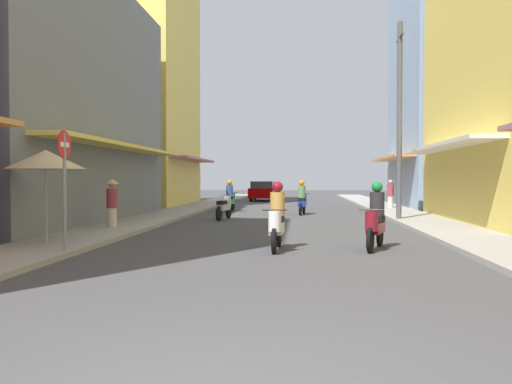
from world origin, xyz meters
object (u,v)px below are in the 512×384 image
Objects in this scene: motorbike_white at (277,219)px; pedestrian_foreground at (390,195)px; motorbike_silver at (224,207)px; motorbike_maroon at (376,219)px; vendor_umbrella at (46,160)px; street_sign_no_entry at (65,175)px; pedestrian_crossing at (112,201)px; utility_pole at (399,120)px; motorbike_blue at (302,199)px; motorbike_green at (230,197)px; parked_car at (263,191)px.

pedestrian_foreground is at bearing 72.20° from motorbike_white.
pedestrian_foreground reaches higher than motorbike_silver.
vendor_umbrella is (-7.73, -0.40, 1.38)m from motorbike_maroon.
pedestrian_foreground is 20.36m from street_sign_no_entry.
vendor_umbrella reaches higher than motorbike_white.
motorbike_white is at bearing -107.80° from pedestrian_foreground.
pedestrian_crossing is 11.00m from utility_pole.
motorbike_blue is 1.00× the size of motorbike_green.
vendor_umbrella reaches higher than pedestrian_crossing.
pedestrian_foreground is at bearing 44.05° from motorbike_silver.
motorbike_silver is 0.99× the size of motorbike_green.
motorbike_maroon is 0.75× the size of vendor_umbrella.
motorbike_maroon is 2.29m from motorbike_white.
motorbike_silver is 0.24× the size of utility_pole.
motorbike_green is at bearing -93.14° from parked_car.
vendor_umbrella is at bearing -122.92° from pedestrian_foreground.
pedestrian_crossing is 4.40m from vendor_umbrella.
motorbike_maroon is 6.95m from street_sign_no_entry.
street_sign_no_entry is (-2.12, -28.63, 0.98)m from parked_car.
motorbike_blue is 1.13× the size of pedestrian_foreground.
pedestrian_foreground is at bearing 79.48° from motorbike_maroon.
street_sign_no_entry reaches higher than motorbike_white.
street_sign_no_entry is at bearing -95.13° from motorbike_green.
street_sign_no_entry is at bearing -51.26° from vendor_umbrella.
vendor_umbrella reaches higher than motorbike_blue.
motorbike_silver is 7.59m from utility_pole.
motorbike_white is at bearing 1.29° from vendor_umbrella.
motorbike_green is 14.60m from vendor_umbrella.
pedestrian_crossing is at bearing -97.74° from parked_car.
motorbike_green is (-5.25, 13.92, 0.00)m from motorbike_maroon.
vendor_umbrella reaches higher than pedestrian_foreground.
motorbike_white is 27.27m from parked_car.
motorbike_maroon is at bearing -60.97° from motorbike_silver.
parked_car is at bearing 109.26° from utility_pole.
utility_pole reaches higher than parked_car.
motorbike_maroon is 16.45m from pedestrian_foreground.
street_sign_no_entry is (-9.66, -17.90, 0.92)m from pedestrian_foreground.
pedestrian_foreground reaches higher than motorbike_blue.
motorbike_blue is 6.30m from pedestrian_foreground.
motorbike_white is 0.68× the size of street_sign_no_entry.
parked_car is at bearing 83.34° from vendor_umbrella.
street_sign_no_entry reaches higher than parked_car.
parked_car is at bearing 99.58° from motorbike_maroon.
pedestrian_foreground is 0.69× the size of vendor_umbrella.
motorbike_white reaches higher than parked_car.
pedestrian_crossing is 0.62× the size of street_sign_no_entry.
pedestrian_foreground is (7.54, -10.73, 0.05)m from parked_car.
motorbike_green is 13.00m from parked_car.
parked_car is 0.55× the size of utility_pole.
motorbike_white is 0.24× the size of utility_pole.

